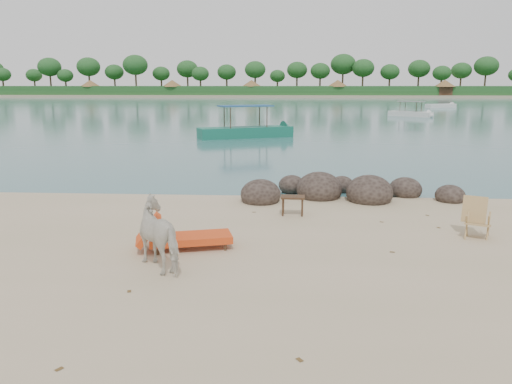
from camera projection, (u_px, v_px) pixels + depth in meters
The scene contains 12 objects.
water at pixel (286, 103), 96.85m from camera, with size 400.00×400.00×0.00m, color #346168.
far_shore at pixel (287, 95), 174.94m from camera, with size 420.00×90.00×1.40m, color tan.
far_scenery at pixel (287, 86), 141.77m from camera, with size 420.00×18.00×9.50m.
boulders at pixel (339, 192), 14.62m from camera, with size 6.39×2.94×1.01m.
cow at pixel (163, 235), 8.96m from camera, with size 0.67×1.47×1.24m, color white.
side_table at pixel (293, 207), 12.65m from camera, with size 0.60×0.39×0.49m, color #312113, non-canonical shape.
lounge_chair at pixel (190, 235), 10.04m from camera, with size 2.05×0.72×0.61m, color #D34418, non-canonical shape.
deck_chair at pixel (478, 220), 10.71m from camera, with size 0.55×0.60×0.86m, color tan, non-canonical shape.
boat_near at pixel (245, 111), 31.96m from camera, with size 6.87×1.55×3.34m, color #156650, non-canonical shape.
boat_mid at pixel (411, 104), 53.75m from camera, with size 5.46×1.23×2.67m, color silver, non-canonical shape.
boat_far at pixel (441, 105), 75.40m from camera, with size 5.71×1.28×0.66m, color silver, non-canonical shape.
dead_leaves at pixel (291, 250), 10.08m from camera, with size 7.04×7.57×0.00m.
Camera 1 is at (0.04, -8.53, 3.26)m, focal length 35.00 mm.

